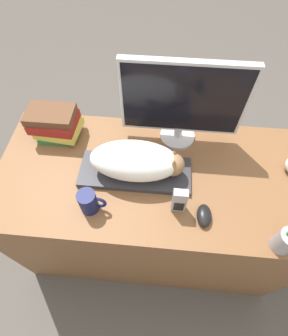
# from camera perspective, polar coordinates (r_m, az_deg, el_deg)

# --- Properties ---
(ground_plane) EXTENTS (12.00, 12.00, 0.00)m
(ground_plane) POSITION_cam_1_polar(r_m,az_deg,el_deg) (1.74, 0.39, -24.03)
(ground_plane) COLOR #4C4742
(desk) EXTENTS (1.38, 0.64, 0.75)m
(desk) POSITION_cam_1_polar(r_m,az_deg,el_deg) (1.47, 1.58, -9.17)
(desk) COLOR brown
(desk) RESTS_ON ground_plane
(keyboard) EXTENTS (0.48, 0.18, 0.02)m
(keyboard) POSITION_cam_1_polar(r_m,az_deg,el_deg) (1.13, -1.94, -0.94)
(keyboard) COLOR #2D2D33
(keyboard) RESTS_ON desk
(cat) EXTENTS (0.39, 0.18, 0.15)m
(cat) POSITION_cam_1_polar(r_m,az_deg,el_deg) (1.06, -1.35, 1.55)
(cat) COLOR white
(cat) RESTS_ON keyboard
(monitor) EXTENTS (0.52, 0.16, 0.41)m
(monitor) POSITION_cam_1_polar(r_m,az_deg,el_deg) (1.11, 8.46, 14.06)
(monitor) COLOR #B7B7BC
(monitor) RESTS_ON desk
(computer_mouse) EXTENTS (0.06, 0.10, 0.04)m
(computer_mouse) POSITION_cam_1_polar(r_m,az_deg,el_deg) (1.05, 12.96, -10.04)
(computer_mouse) COLOR black
(computer_mouse) RESTS_ON desk
(coffee_mug) EXTENTS (0.11, 0.07, 0.11)m
(coffee_mug) POSITION_cam_1_polar(r_m,az_deg,el_deg) (1.03, -11.87, -7.23)
(coffee_mug) COLOR #141947
(coffee_mug) RESTS_ON desk
(pen_cup) EXTENTS (0.07, 0.07, 0.23)m
(pen_cup) POSITION_cam_1_polar(r_m,az_deg,el_deg) (1.07, 28.54, -13.70)
(pen_cup) COLOR #939399
(pen_cup) RESTS_ON desk
(phone) EXTENTS (0.05, 0.03, 0.13)m
(phone) POSITION_cam_1_polar(r_m,az_deg,el_deg) (1.01, 7.69, -7.10)
(phone) COLOR #99999E
(phone) RESTS_ON desk
(book_stack) EXTENTS (0.23, 0.17, 0.15)m
(book_stack) POSITION_cam_1_polar(r_m,az_deg,el_deg) (1.29, -18.78, 9.21)
(book_stack) COLOR #2D6B38
(book_stack) RESTS_ON desk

